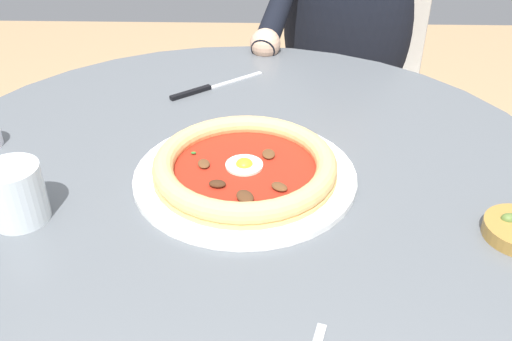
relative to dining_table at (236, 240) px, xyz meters
The scene contains 6 objects.
dining_table is the anchor object (origin of this frame).
pizza_on_plate 0.17m from the dining_table, 122.77° to the left, with size 0.33×0.33×0.04m.
water_glass 0.36m from the dining_table, 25.60° to the left, with size 0.08×0.08×0.08m.
steak_knife 0.33m from the dining_table, 74.87° to the right, with size 0.18×0.15×0.01m.
diner_person 0.79m from the dining_table, 108.95° to the right, with size 0.46×0.48×1.20m.
cafe_chair_diner 0.94m from the dining_table, 109.06° to the right, with size 0.55×0.55×0.91m.
Camera 1 is at (-0.05, 0.72, 1.21)m, focal length 38.60 mm.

